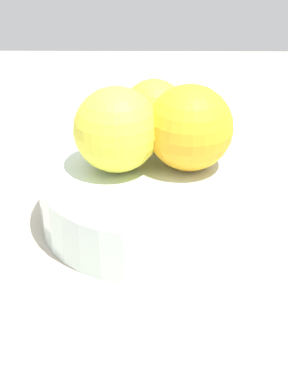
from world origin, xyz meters
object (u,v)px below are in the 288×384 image
Objects in this scene: orange_in_bowl_2 at (150,110)px; orange_in_bowl_0 at (112,130)px; fruit_bowl at (144,198)px; orange_in_bowl_1 at (186,128)px.

orange_in_bowl_0 is at bearing -118.13° from orange_in_bowl_2.
orange_in_bowl_1 is (3.71, 1.36, 6.51)cm from fruit_bowl.
fruit_bowl is 3.19× the size of orange_in_bowl_2.
fruit_bowl is 2.57× the size of orange_in_bowl_0.
orange_in_bowl_1 reaches higher than orange_in_bowl_2.
orange_in_bowl_1 is 6.82cm from orange_in_bowl_2.
orange_in_bowl_0 is 7.25cm from orange_in_bowl_2.
orange_in_bowl_2 is at bearing 85.65° from fruit_bowl.
fruit_bowl is at bearing -159.81° from orange_in_bowl_1.
orange_in_bowl_0 is (-2.84, 0.99, 6.47)cm from fruit_bowl.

